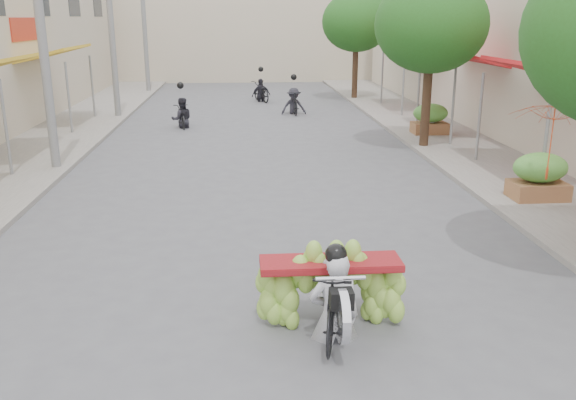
{
  "coord_description": "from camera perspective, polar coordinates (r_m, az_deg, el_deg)",
  "views": [
    {
      "loc": [
        -0.39,
        -4.58,
        4.0
      ],
      "look_at": [
        0.38,
        5.06,
        1.1
      ],
      "focal_mm": 38.0,
      "sensor_mm": 36.0,
      "label": 1
    }
  ],
  "objects": [
    {
      "name": "bg_motorbike_b",
      "position": [
        26.39,
        0.54,
        9.82
      ],
      "size": [
        1.1,
        1.82,
        1.95
      ],
      "color": "black",
      "rests_on": "ground"
    },
    {
      "name": "bg_motorbike_a",
      "position": [
        23.46,
        -9.94,
        8.56
      ],
      "size": [
        0.86,
        1.52,
        1.95
      ],
      "color": "black",
      "rests_on": "ground"
    },
    {
      "name": "utility_pole_mid",
      "position": [
        17.32,
        -22.22,
        15.61
      ],
      "size": [
        0.6,
        0.24,
        8.0
      ],
      "color": "slate",
      "rests_on": "ground"
    },
    {
      "name": "sidewalk_right",
      "position": [
        21.3,
        15.92,
        5.4
      ],
      "size": [
        4.0,
        60.0,
        0.12
      ],
      "primitive_type": "cube",
      "color": "gray",
      "rests_on": "ground"
    },
    {
      "name": "utility_pole_far",
      "position": [
        26.06,
        -16.29,
        16.13
      ],
      "size": [
        0.6,
        0.24,
        8.0
      ],
      "color": "slate",
      "rests_on": "ground"
    },
    {
      "name": "pedestrian",
      "position": [
        21.79,
        13.35,
        8.16
      ],
      "size": [
        0.9,
        0.9,
        1.62
      ],
      "rotation": [
        0.0,
        0.0,
        3.92
      ],
      "color": "silver",
      "rests_on": "ground"
    },
    {
      "name": "utility_pole_back",
      "position": [
        34.94,
        -13.34,
        16.33
      ],
      "size": [
        0.6,
        0.24,
        8.0
      ],
      "color": "slate",
      "rests_on": "ground"
    },
    {
      "name": "market_umbrella",
      "position": [
        13.3,
        23.87,
        8.4
      ],
      "size": [
        1.9,
        1.9,
        1.6
      ],
      "rotation": [
        0.0,
        0.0,
        -0.08
      ],
      "color": "#BF3F19",
      "rests_on": "ground"
    },
    {
      "name": "far_building",
      "position": [
        42.58,
        -4.19,
        16.0
      ],
      "size": [
        20.0,
        6.0,
        7.0
      ],
      "primitive_type": "cube",
      "color": "#BFB097",
      "rests_on": "ground"
    },
    {
      "name": "banana_motorbike",
      "position": [
        7.97,
        4.22,
        -7.55
      ],
      "size": [
        2.2,
        1.87,
        2.22
      ],
      "color": "black",
      "rests_on": "ground"
    },
    {
      "name": "street_tree_far",
      "position": [
        31.12,
        6.43,
        16.21
      ],
      "size": [
        3.4,
        3.4,
        5.25
      ],
      "color": "#3A2719",
      "rests_on": "ground"
    },
    {
      "name": "produce_crate_far",
      "position": [
        21.86,
        13.17,
        7.62
      ],
      "size": [
        1.2,
        0.88,
        1.16
      ],
      "color": "brown",
      "rests_on": "ground"
    },
    {
      "name": "sidewalk_left",
      "position": [
        21.04,
        -22.85,
        4.6
      ],
      "size": [
        4.0,
        60.0,
        0.12
      ],
      "primitive_type": "cube",
      "color": "gray",
      "rests_on": "ground"
    },
    {
      "name": "street_tree_mid",
      "position": [
        19.46,
        13.26,
        15.65
      ],
      "size": [
        3.4,
        3.4,
        5.25
      ],
      "color": "#3A2719",
      "rests_on": "ground"
    },
    {
      "name": "produce_crate_mid",
      "position": [
        14.58,
        22.49,
        2.38
      ],
      "size": [
        1.2,
        0.88,
        1.16
      ],
      "color": "brown",
      "rests_on": "ground"
    },
    {
      "name": "bg_motorbike_c",
      "position": [
        30.48,
        -2.54,
        10.63
      ],
      "size": [
        1.17,
        1.85,
        1.95
      ],
      "color": "black",
      "rests_on": "ground"
    }
  ]
}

